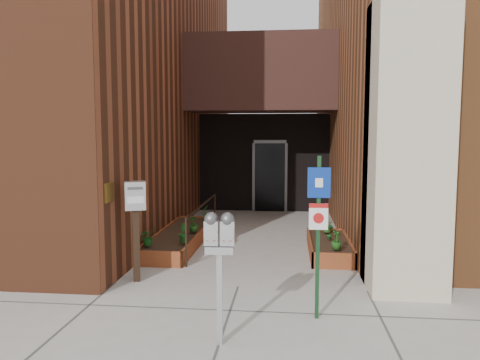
# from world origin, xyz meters

# --- Properties ---
(ground) EXTENTS (80.00, 80.00, 0.00)m
(ground) POSITION_xyz_m (0.00, 0.00, 0.00)
(ground) COLOR #9E9991
(ground) RESTS_ON ground
(architecture) EXTENTS (20.00, 14.60, 10.00)m
(architecture) POSITION_xyz_m (-0.18, 6.89, 4.98)
(architecture) COLOR brown
(architecture) RESTS_ON ground
(planter_left) EXTENTS (0.90, 3.60, 0.30)m
(planter_left) POSITION_xyz_m (-1.55, 2.70, 0.13)
(planter_left) COLOR brown
(planter_left) RESTS_ON ground
(planter_right) EXTENTS (0.80, 2.20, 0.30)m
(planter_right) POSITION_xyz_m (1.60, 2.20, 0.13)
(planter_right) COLOR brown
(planter_right) RESTS_ON ground
(handrail) EXTENTS (0.04, 3.34, 0.90)m
(handrail) POSITION_xyz_m (-1.05, 2.65, 0.75)
(handrail) COLOR black
(handrail) RESTS_ON ground
(parking_meter) EXTENTS (0.35, 0.17, 1.54)m
(parking_meter) POSITION_xyz_m (0.01, -2.02, 1.19)
(parking_meter) COLOR #B2B1B4
(parking_meter) RESTS_ON ground
(sign_post) EXTENTS (0.29, 0.07, 2.13)m
(sign_post) POSITION_xyz_m (1.16, -1.14, 1.31)
(sign_post) COLOR #14381B
(sign_post) RESTS_ON ground
(payment_dropbox) EXTENTS (0.39, 0.34, 1.64)m
(payment_dropbox) POSITION_xyz_m (-1.68, 0.12, 1.18)
(payment_dropbox) COLOR black
(payment_dropbox) RESTS_ON ground
(shrub_left_a) EXTENTS (0.43, 0.43, 0.34)m
(shrub_left_a) POSITION_xyz_m (-1.85, 1.32, 0.47)
(shrub_left_a) COLOR #175119
(shrub_left_a) RESTS_ON planter_left
(shrub_left_b) EXTENTS (0.27, 0.27, 0.38)m
(shrub_left_b) POSITION_xyz_m (-1.25, 1.63, 0.49)
(shrub_left_b) COLOR #1B5F1C
(shrub_left_b) RESTS_ON planter_left
(shrub_left_c) EXTENTS (0.27, 0.27, 0.34)m
(shrub_left_c) POSITION_xyz_m (-1.25, 2.62, 0.47)
(shrub_left_c) COLOR #1E5017
(shrub_left_c) RESTS_ON planter_left
(shrub_left_d) EXTENTS (0.21, 0.21, 0.35)m
(shrub_left_d) POSITION_xyz_m (-1.25, 4.08, 0.47)
(shrub_left_d) COLOR #245F1B
(shrub_left_d) RESTS_ON planter_left
(shrub_right_a) EXTENTS (0.26, 0.26, 0.35)m
(shrub_right_a) POSITION_xyz_m (1.66, 1.39, 0.47)
(shrub_right_a) COLOR #1E5217
(shrub_right_a) RESTS_ON planter_right
(shrub_right_b) EXTENTS (0.20, 0.20, 0.30)m
(shrub_right_b) POSITION_xyz_m (1.61, 2.20, 0.45)
(shrub_right_b) COLOR #19581D
(shrub_right_b) RESTS_ON planter_right
(shrub_right_c) EXTENTS (0.43, 0.43, 0.35)m
(shrub_right_c) POSITION_xyz_m (1.60, 2.85, 0.48)
(shrub_right_c) COLOR #27611B
(shrub_right_c) RESTS_ON planter_right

